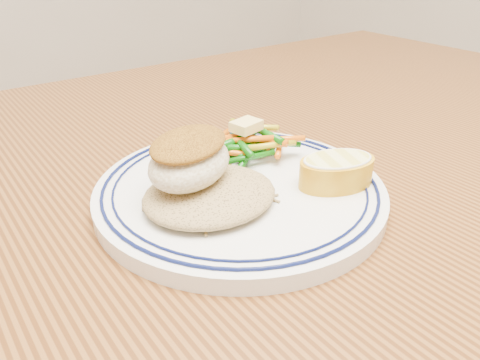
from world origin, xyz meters
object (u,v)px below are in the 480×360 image
object	(u,v)px
dining_table	(219,257)
plate	(240,190)
rice_pilaf	(210,192)
fish_fillet	(189,158)
vegetable_pile	(244,143)
lemon_wedge	(336,170)

from	to	relation	value
dining_table	plate	xyz separation A→B (m)	(-0.00, -0.05, 0.11)
rice_pilaf	fish_fillet	distance (m)	0.03
plate	vegetable_pile	size ratio (longest dim) A/B	2.68
fish_fillet	rice_pilaf	bearing A→B (deg)	-67.83
fish_fillet	vegetable_pile	xyz separation A→B (m)	(0.09, 0.04, -0.02)
dining_table	rice_pilaf	world-z (taller)	rice_pilaf
dining_table	fish_fillet	world-z (taller)	fish_fillet
fish_fillet	vegetable_pile	world-z (taller)	fish_fillet
rice_pilaf	dining_table	bearing A→B (deg)	51.73
rice_pilaf	fish_fillet	bearing A→B (deg)	112.17
plate	rice_pilaf	bearing A→B (deg)	-165.01
rice_pilaf	fish_fillet	size ratio (longest dim) A/B	1.09
fish_fillet	lemon_wedge	xyz separation A→B (m)	(0.12, -0.06, -0.02)
plate	lemon_wedge	xyz separation A→B (m)	(0.07, -0.05, 0.02)
dining_table	lemon_wedge	xyz separation A→B (m)	(0.07, -0.10, 0.13)
plate	dining_table	bearing A→B (deg)	84.78
vegetable_pile	lemon_wedge	distance (m)	0.11
fish_fillet	vegetable_pile	size ratio (longest dim) A/B	1.08
rice_pilaf	lemon_wedge	size ratio (longest dim) A/B	1.42
rice_pilaf	fish_fillet	xyz separation A→B (m)	(-0.01, 0.02, 0.03)
vegetable_pile	lemon_wedge	xyz separation A→B (m)	(0.03, -0.10, 0.00)
dining_table	rice_pilaf	size ratio (longest dim) A/B	12.80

